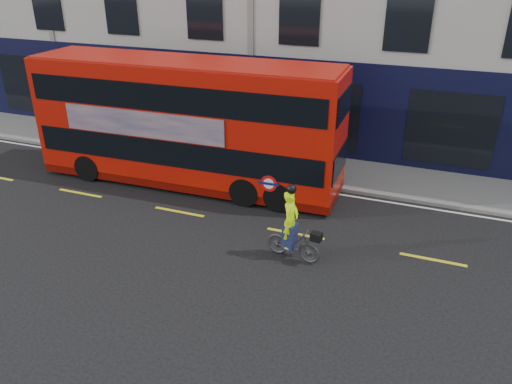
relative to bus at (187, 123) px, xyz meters
The scene contains 7 objects.
ground 4.51m from the bus, 78.46° to the right, with size 120.00×120.00×0.00m, color black.
pavement 3.59m from the bus, 73.98° to the left, with size 60.00×3.00×0.12m, color gray.
kerb 2.65m from the bus, 57.14° to the left, with size 60.00×0.12×0.13m, color slate.
road_edge_line 2.59m from the bus, 49.27° to the left, with size 58.00×0.10×0.01m, color silver.
lane_dashes 3.34m from the bus, 71.36° to the right, with size 58.00×0.12×0.01m, color gold, non-canonical shape.
bus is the anchor object (origin of this frame).
cyclist 6.39m from the bus, 35.49° to the right, with size 1.65×0.70×2.24m.
Camera 1 is at (7.58, -11.21, 7.70)m, focal length 35.00 mm.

